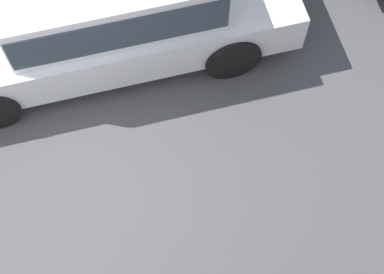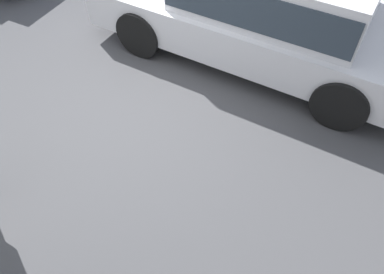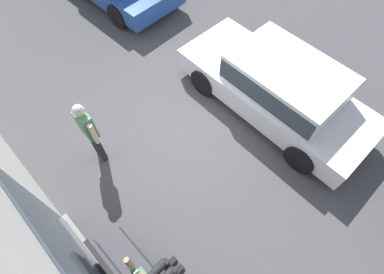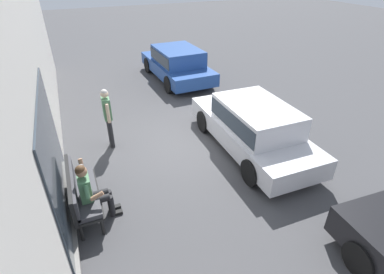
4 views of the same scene
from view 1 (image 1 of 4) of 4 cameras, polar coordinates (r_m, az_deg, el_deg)
name	(u,v)px [view 1 (image 1 of 4)]	position (r m, az deg, el deg)	size (l,w,h in m)	color
ground_plane	(63,181)	(6.60, -12.41, -4.22)	(60.00, 60.00, 0.00)	#424244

